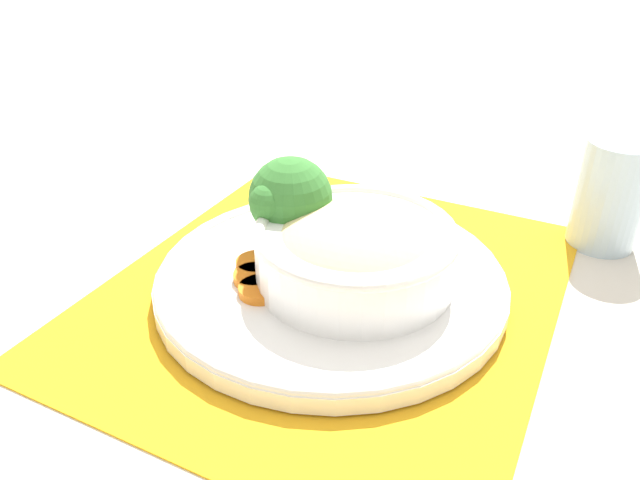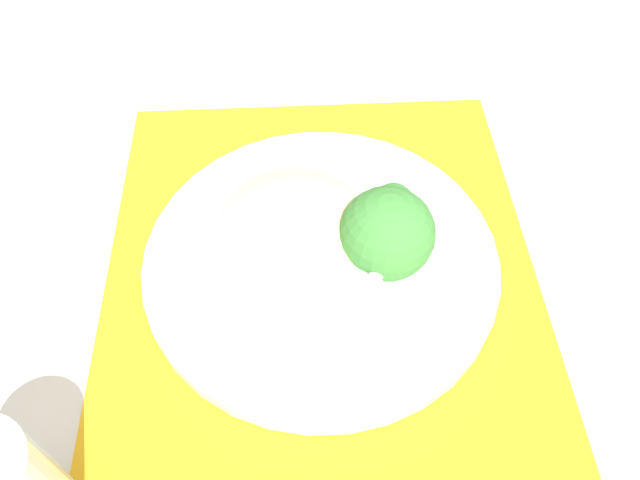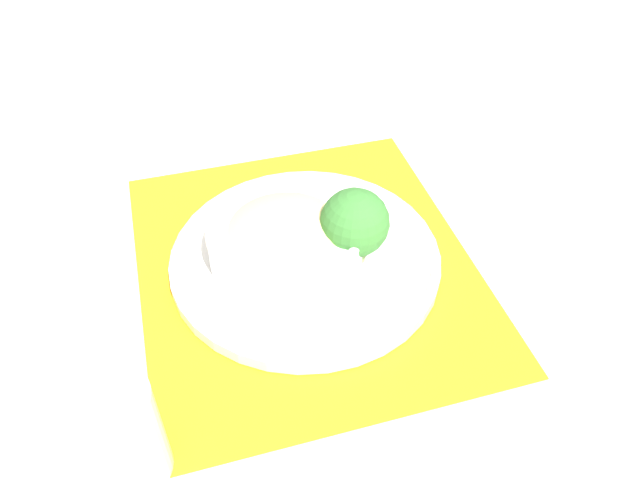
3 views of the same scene
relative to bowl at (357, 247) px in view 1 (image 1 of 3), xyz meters
The scene contains 9 objects.
ground_plane 0.06m from the bowl, 98.67° to the left, with size 4.00×4.00×0.00m, color beige.
placemat 0.06m from the bowl, 98.67° to the left, with size 0.49×0.43×0.00m.
plate 0.04m from the bowl, 98.67° to the left, with size 0.32×0.32×0.02m.
bowl is the anchor object (origin of this frame).
broccoli_floret 0.08m from the bowl, 73.64° to the left, with size 0.08×0.08×0.10m.
carrot_slice_near 0.10m from the bowl, 102.51° to the left, with size 0.04×0.04×0.01m.
carrot_slice_middle 0.10m from the bowl, 115.81° to the left, with size 0.04×0.04×0.01m.
carrot_slice_far 0.09m from the bowl, 129.32° to the left, with size 0.04×0.04×0.01m.
water_glass 0.28m from the bowl, 48.10° to the right, with size 0.07×0.07×0.12m.
Camera 1 is at (-0.45, -0.17, 0.34)m, focal length 35.00 mm.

